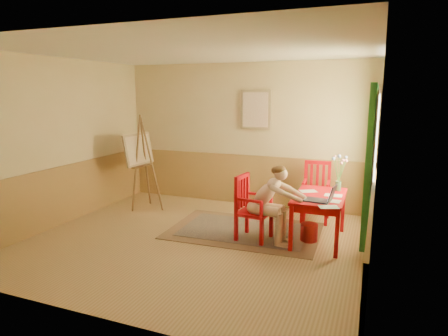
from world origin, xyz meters
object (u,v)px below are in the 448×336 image
at_px(table, 320,201).
at_px(chair_back, 316,191).
at_px(easel, 140,153).
at_px(figure, 270,200).
at_px(laptop, 322,198).
at_px(chair_left, 251,208).

distance_m(table, chair_back, 1.03).
distance_m(chair_back, easel, 3.37).
xyz_separation_m(figure, laptop, (0.75, 0.00, 0.11)).
xyz_separation_m(chair_back, laptop, (0.28, -1.36, 0.25)).
bearing_deg(laptop, chair_back, 101.65).
bearing_deg(table, laptop, -77.33).
bearing_deg(table, chair_back, 101.28).
distance_m(laptop, easel, 3.69).
relative_size(table, laptop, 2.71).
bearing_deg(easel, chair_back, 8.19).
height_order(chair_back, laptop, chair_back).
relative_size(chair_back, laptop, 2.33).
bearing_deg(table, figure, -152.29).
height_order(chair_left, laptop, chair_left).
bearing_deg(chair_left, table, 17.85).
distance_m(table, easel, 3.56).
bearing_deg(chair_back, chair_left, -120.40).
relative_size(table, easel, 0.66).
xyz_separation_m(chair_left, laptop, (1.05, -0.04, 0.27)).
bearing_deg(chair_left, easel, 161.46).
xyz_separation_m(chair_left, easel, (-2.52, 0.84, 0.58)).
relative_size(chair_left, chair_back, 0.97).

